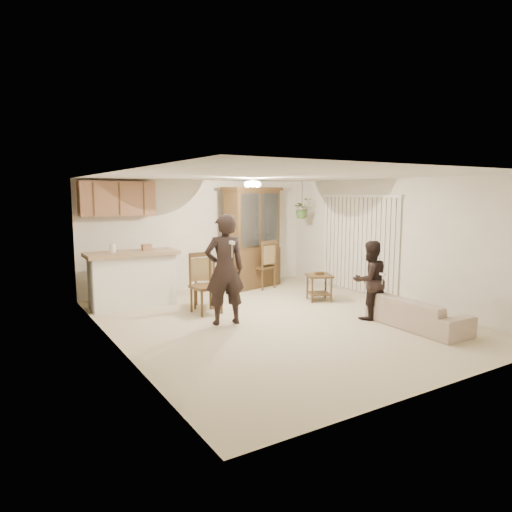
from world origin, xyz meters
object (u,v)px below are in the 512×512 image
china_hutch (252,238)px  chair_hutch_left (205,294)px  chair_hutch_right (262,274)px  child (370,281)px  adult (225,272)px  side_table (319,287)px  sofa (418,306)px  chair_bar (206,296)px

china_hutch → chair_hutch_left: 2.36m
chair_hutch_right → child: bearing=79.3°
china_hutch → chair_hutch_right: 0.88m
adult → chair_hutch_left: bearing=-86.9°
child → side_table: child is taller
china_hutch → side_table: bearing=-91.2°
adult → side_table: 2.57m
sofa → china_hutch: china_hutch is taller
child → china_hutch: (-0.31, 3.49, 0.48)m
china_hutch → side_table: china_hutch is taller
child → china_hutch: bearing=-78.1°
chair_hutch_left → sofa: bearing=-23.0°
sofa → chair_bar: (-2.57, 2.67, -0.05)m
sofa → chair_hutch_right: bearing=8.0°
adult → child: 2.55m
sofa → chair_bar: bearing=45.1°
china_hutch → chair_hutch_left: china_hutch is taller
child → chair_bar: 2.97m
chair_hutch_left → chair_hutch_right: 2.16m
sofa → child: bearing=20.4°
child → china_hutch: size_ratio=0.58×
sofa → chair_bar: 3.71m
adult → chair_hutch_left: (0.19, 1.23, -0.63)m
china_hutch → side_table: 2.18m
sofa → side_table: (-0.15, 2.35, -0.08)m
adult → chair_hutch_left: 1.39m
side_table → chair_hutch_left: 2.37m
chair_hutch_right → chair_bar: bearing=19.2°
child → chair_hutch_left: bearing=-40.2°
china_hutch → child: bearing=-98.8°
adult → side_table: (2.44, 0.49, -0.62)m
china_hutch → chair_bar: china_hutch is taller
sofa → chair_hutch_right: (-0.48, 4.05, -0.05)m
adult → chair_hutch_right: adult is taller
adult → china_hutch: china_hutch is taller
sofa → china_hutch: size_ratio=0.80×
side_table → chair_hutch_left: size_ratio=0.69×
chair_bar → child: bearing=-43.3°
child → chair_hutch_right: 3.27m
sofa → child: (-0.28, 0.81, 0.31)m
china_hutch → chair_bar: bearing=-154.4°
sofa → adult: bearing=55.6°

